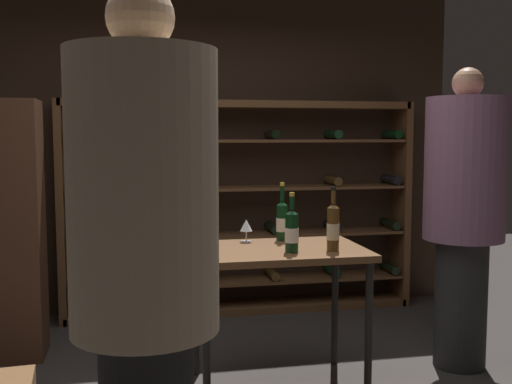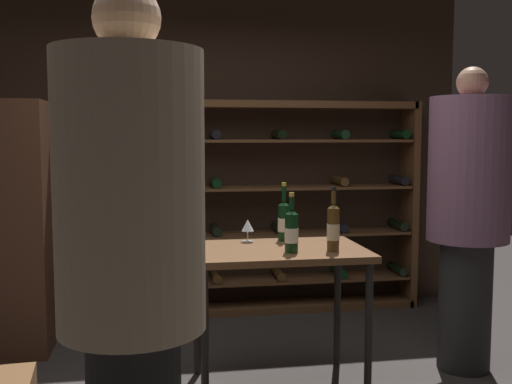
{
  "view_description": "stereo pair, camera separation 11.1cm",
  "coord_description": "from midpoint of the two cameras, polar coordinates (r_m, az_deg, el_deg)",
  "views": [
    {
      "loc": [
        -0.54,
        -3.07,
        1.52
      ],
      "look_at": [
        0.14,
        0.3,
        1.2
      ],
      "focal_mm": 42.09,
      "sensor_mm": 36.0,
      "label": 1
    },
    {
      "loc": [
        -0.44,
        -3.09,
        1.52
      ],
      "look_at": [
        0.14,
        0.3,
        1.2
      ],
      "focal_mm": 42.09,
      "sensor_mm": 36.0,
      "label": 2
    }
  ],
  "objects": [
    {
      "name": "wine_rack",
      "position": [
        5.14,
        -2.0,
        -1.6
      ],
      "size": [
        3.0,
        0.32,
        1.81
      ],
      "color": "brown",
      "rests_on": "ground"
    },
    {
      "name": "person_guest_khaki",
      "position": [
        4.09,
        18.42,
        -1.13
      ],
      "size": [
        0.51,
        0.51,
        1.95
      ],
      "rotation": [
        0.0,
        0.0,
        1.97
      ],
      "color": "#252525",
      "rests_on": "ground"
    },
    {
      "name": "wine_bottle_green_slim",
      "position": [
        3.43,
        2.49,
        -3.69
      ],
      "size": [
        0.08,
        0.08,
        0.34
      ],
      "color": "black",
      "rests_on": "tasting_table"
    },
    {
      "name": "wine_glass_stemmed_left",
      "position": [
        3.76,
        -1.78,
        -3.28
      ],
      "size": [
        0.08,
        0.08,
        0.14
      ],
      "color": "silver",
      "rests_on": "tasting_table"
    },
    {
      "name": "wine_bottle_black_capsule",
      "position": [
        3.49,
        6.43,
        -3.33
      ],
      "size": [
        0.07,
        0.07,
        0.37
      ],
      "color": "#4C3314",
      "rests_on": "tasting_table"
    },
    {
      "name": "display_cabinet",
      "position": [
        4.42,
        -23.13,
        -3.39
      ],
      "size": [
        0.44,
        0.36,
        1.76
      ],
      "primitive_type": "cube",
      "color": "#4C2D1E",
      "rests_on": "ground"
    },
    {
      "name": "person_guest_plum_blouse",
      "position": [
        2.07,
        -12.06,
        -6.26
      ],
      "size": [
        0.5,
        0.5,
        2.02
      ],
      "rotation": [
        0.0,
        0.0,
        1.59
      ],
      "color": "black",
      "rests_on": "ground"
    },
    {
      "name": "tasting_table",
      "position": [
        3.59,
        1.17,
        -6.89
      ],
      "size": [
        1.03,
        0.69,
        0.86
      ],
      "color": "brown",
      "rests_on": "ground"
    },
    {
      "name": "back_wall",
      "position": [
        5.27,
        -6.16,
        4.86
      ],
      "size": [
        4.56,
        0.1,
        2.95
      ],
      "primitive_type": "cube",
      "color": "#332319",
      "rests_on": "ground"
    },
    {
      "name": "wine_bottle_amber_reserve",
      "position": [
        3.81,
        1.66,
        -2.7
      ],
      "size": [
        0.08,
        0.08,
        0.37
      ],
      "color": "black",
      "rests_on": "tasting_table"
    }
  ]
}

